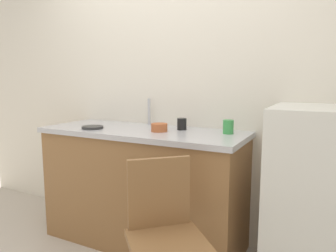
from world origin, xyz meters
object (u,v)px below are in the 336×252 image
Objects in this scene: terracotta_bowl at (159,127)px; cup_green at (228,127)px; chair at (165,234)px; hotplate at (93,127)px; refrigerator at (318,201)px; cup_black at (182,124)px.

terracotta_bowl is 0.51m from cup_green.
hotplate is (-0.94, 0.52, 0.44)m from chair.
terracotta_bowl reaches higher than hotplate.
chair is (-0.71, -0.67, -0.08)m from refrigerator.
cup_green is at bearing 39.31° from chair.
terracotta_bowl is 0.19m from cup_black.
cup_black is at bearing 65.31° from chair.
cup_black is at bearing 172.26° from refrigerator.
refrigerator is 0.75m from cup_green.
refrigerator reaches higher than hotplate.
hotplate is 1.07m from cup_green.
refrigerator reaches higher than cup_green.
cup_green is (0.49, 0.14, 0.02)m from terracotta_bowl.
chair is at bearing -70.84° from cup_black.
hotplate is at bearing -175.11° from refrigerator.
hotplate is at bearing -165.44° from cup_green.
cup_black is at bearing 178.75° from cup_green.
cup_green reaches higher than terracotta_bowl.
refrigerator is 6.83× the size of hotplate.
refrigerator is at bearing -0.80° from chair.
refrigerator is 11.64× the size of cup_green.
cup_black is (0.66, 0.28, 0.03)m from hotplate.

